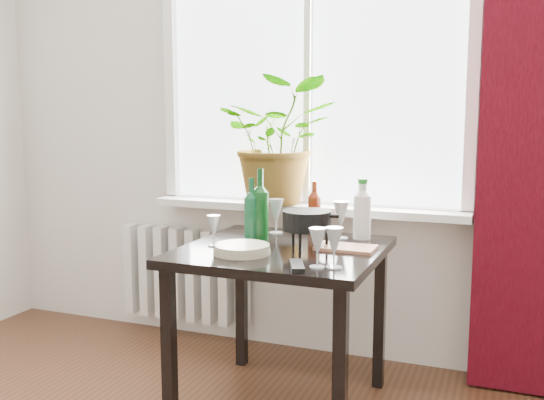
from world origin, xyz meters
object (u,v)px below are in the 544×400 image
at_px(wineglass_back_center, 341,220).
at_px(table, 282,268).
at_px(wineglass_front_right, 317,248).
at_px(wineglass_back_left, 276,216).
at_px(bottle_amber, 314,207).
at_px(fondue_pot, 307,229).
at_px(radiator, 185,274).
at_px(wineglass_far_right, 334,247).
at_px(plate_stack, 242,249).
at_px(cleaning_bottle, 362,209).
at_px(wine_bottle_left, 252,209).
at_px(wine_bottle_right, 260,204).
at_px(tv_remote, 297,266).
at_px(potted_plant, 279,141).
at_px(cutting_board, 346,248).
at_px(wineglass_front_left, 214,230).

bearing_deg(wineglass_back_center, table, -124.75).
relative_size(wineglass_front_right, wineglass_back_left, 0.90).
height_order(bottle_amber, fondue_pot, bottle_amber).
bearing_deg(fondue_pot, radiator, 126.75).
xyz_separation_m(wineglass_far_right, plate_stack, (-0.42, 0.10, -0.06)).
height_order(wineglass_back_center, fondue_pot, wineglass_back_center).
bearing_deg(cleaning_bottle, wineglass_front_right, -93.02).
xyz_separation_m(wineglass_front_right, fondue_pot, (-0.15, 0.32, 0.00)).
height_order(table, wine_bottle_left, wine_bottle_left).
bearing_deg(wineglass_back_center, wineglass_back_left, 178.28).
xyz_separation_m(cleaning_bottle, wineglass_far_right, (0.03, -0.59, -0.06)).
distance_m(wine_bottle_right, wineglass_back_center, 0.38).
bearing_deg(wineglass_front_right, plate_stack, 162.69).
distance_m(bottle_amber, tv_remote, 0.72).
distance_m(potted_plant, wine_bottle_right, 0.54).
bearing_deg(potted_plant, bottle_amber, -38.34).
height_order(wine_bottle_right, plate_stack, wine_bottle_right).
relative_size(wineglass_front_right, fondue_pot, 0.64).
height_order(wine_bottle_left, wineglass_back_left, wine_bottle_left).
distance_m(radiator, fondue_pot, 1.21).
xyz_separation_m(wineglass_back_center, plate_stack, (-0.30, -0.45, -0.07)).
bearing_deg(cutting_board, bottle_amber, 127.92).
xyz_separation_m(bottle_amber, wineglass_far_right, (0.28, -0.65, -0.05)).
relative_size(potted_plant, tv_remote, 4.10).
distance_m(plate_stack, cutting_board, 0.45).
height_order(wineglass_far_right, wineglass_back_center, wineglass_back_center).
distance_m(potted_plant, plate_stack, 0.88).
bearing_deg(wine_bottle_right, wineglass_far_right, -40.13).
bearing_deg(cutting_board, wineglass_front_left, -165.48).
relative_size(wineglass_front_right, wineglass_far_right, 0.97).
xyz_separation_m(table, wineglass_front_right, (0.25, -0.30, 0.17)).
xyz_separation_m(potted_plant, wineglass_far_right, (0.54, -0.86, -0.36)).
bearing_deg(tv_remote, wineglass_back_left, 94.20).
bearing_deg(radiator, wineglass_far_right, -38.04).
height_order(plate_stack, fondue_pot, fondue_pot).
xyz_separation_m(radiator, cleaning_bottle, (1.13, -0.32, 0.50)).
relative_size(radiator, wineglass_back_left, 4.58).
height_order(wine_bottle_right, bottle_amber, wine_bottle_right).
bearing_deg(cutting_board, table, -167.39).
bearing_deg(wine_bottle_left, wineglass_front_right, -41.42).
height_order(wineglass_back_center, wineglass_front_left, wineglass_back_center).
height_order(wine_bottle_right, wineglass_front_right, wine_bottle_right).
distance_m(wineglass_front_right, wineglass_front_left, 0.58).
distance_m(cleaning_bottle, wineglass_back_left, 0.43).
height_order(potted_plant, tv_remote, potted_plant).
bearing_deg(tv_remote, wineglass_front_right, -0.60).
bearing_deg(wineglass_front_left, wineglass_front_right, -21.10).
bearing_deg(wineglass_far_right, wine_bottle_right, 139.87).
bearing_deg(cutting_board, wineglass_back_left, 151.49).
bearing_deg(fondue_pot, wine_bottle_left, 146.75).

